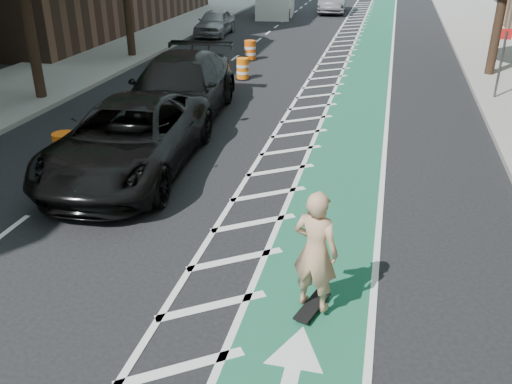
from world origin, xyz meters
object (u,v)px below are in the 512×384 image
(suv_near, at_px, (129,138))
(suv_far, at_px, (179,89))
(barrel_a, at_px, (66,153))
(skateboarder, at_px, (315,251))

(suv_near, relative_size, suv_far, 0.94)
(barrel_a, bearing_deg, skateboarder, -31.49)
(suv_near, distance_m, barrel_a, 1.67)
(suv_near, xyz_separation_m, barrel_a, (-1.59, -0.31, -0.41))
(suv_near, xyz_separation_m, suv_far, (-0.32, 4.19, 0.10))
(barrel_a, bearing_deg, suv_far, 74.21)
(skateboarder, xyz_separation_m, suv_near, (-5.16, 4.44, -0.23))
(skateboarder, bearing_deg, suv_near, -23.48)
(suv_far, bearing_deg, suv_near, -91.29)
(suv_near, relative_size, barrel_a, 6.48)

